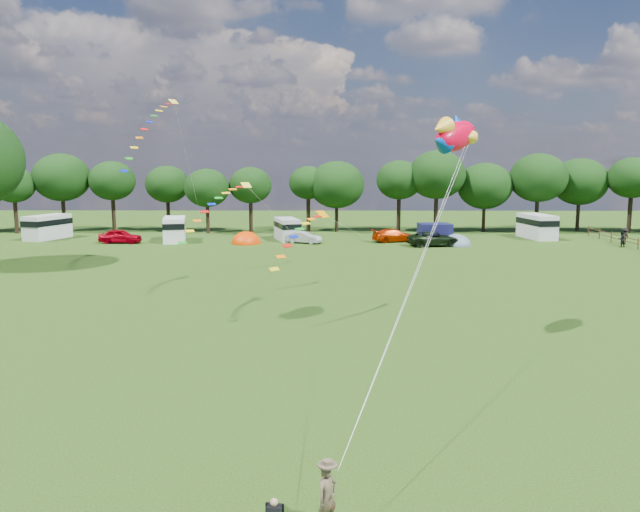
{
  "coord_description": "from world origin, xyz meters",
  "views": [
    {
      "loc": [
        0.28,
        -23.88,
        8.82
      ],
      "look_at": [
        0.0,
        8.0,
        4.0
      ],
      "focal_mm": 35.0,
      "sensor_mm": 36.0,
      "label": 1
    }
  ],
  "objects_px": {
    "car_d": "(434,239)",
    "tent_greyblue": "(456,245)",
    "fish_kite": "(453,136)",
    "walker_a": "(621,239)",
    "campervan_c": "(287,228)",
    "kite_flyer": "(327,497)",
    "car_a": "(120,236)",
    "car_b": "(304,238)",
    "campervan_a": "(47,226)",
    "campervan_d": "(537,226)",
    "walker_b": "(624,236)",
    "tent_orange": "(246,243)",
    "campervan_b": "(174,228)",
    "car_c": "(394,235)"
  },
  "relations": [
    {
      "from": "car_a",
      "to": "kite_flyer",
      "type": "bearing_deg",
      "value": -156.37
    },
    {
      "from": "car_c",
      "to": "campervan_a",
      "type": "xyz_separation_m",
      "value": [
        -39.73,
        2.27,
        0.77
      ]
    },
    {
      "from": "kite_flyer",
      "to": "walker_b",
      "type": "xyz_separation_m",
      "value": [
        32.26,
        53.12,
        0.06
      ]
    },
    {
      "from": "car_a",
      "to": "car_c",
      "type": "xyz_separation_m",
      "value": [
        30.11,
        1.46,
        -0.06
      ]
    },
    {
      "from": "walker_a",
      "to": "tent_orange",
      "type": "bearing_deg",
      "value": -17.9
    },
    {
      "from": "campervan_a",
      "to": "fish_kite",
      "type": "xyz_separation_m",
      "value": [
        38.23,
        -40.58,
        8.58
      ]
    },
    {
      "from": "car_d",
      "to": "fish_kite",
      "type": "relative_size",
      "value": 1.48
    },
    {
      "from": "tent_greyblue",
      "to": "walker_a",
      "type": "bearing_deg",
      "value": -4.21
    },
    {
      "from": "kite_flyer",
      "to": "walker_a",
      "type": "xyz_separation_m",
      "value": [
        30.86,
        50.79,
        0.01
      ]
    },
    {
      "from": "campervan_a",
      "to": "tent_orange",
      "type": "xyz_separation_m",
      "value": [
        23.4,
        -3.77,
        -1.47
      ]
    },
    {
      "from": "car_b",
      "to": "fish_kite",
      "type": "relative_size",
      "value": 0.93
    },
    {
      "from": "car_a",
      "to": "car_c",
      "type": "relative_size",
      "value": 0.98
    },
    {
      "from": "campervan_d",
      "to": "car_c",
      "type": "bearing_deg",
      "value": 91.6
    },
    {
      "from": "car_b",
      "to": "campervan_b",
      "type": "xyz_separation_m",
      "value": [
        -14.57,
        1.57,
        0.82
      ]
    },
    {
      "from": "campervan_a",
      "to": "walker_b",
      "type": "relative_size",
      "value": 3.48
    },
    {
      "from": "car_a",
      "to": "walker_a",
      "type": "height_order",
      "value": "walker_a"
    },
    {
      "from": "campervan_d",
      "to": "kite_flyer",
      "type": "distance_m",
      "value": 63.26
    },
    {
      "from": "campervan_d",
      "to": "walker_b",
      "type": "bearing_deg",
      "value": -133.38
    },
    {
      "from": "car_d",
      "to": "campervan_d",
      "type": "distance_m",
      "value": 14.76
    },
    {
      "from": "car_c",
      "to": "campervan_d",
      "type": "distance_m",
      "value": 17.27
    },
    {
      "from": "campervan_d",
      "to": "fish_kite",
      "type": "height_order",
      "value": "fish_kite"
    },
    {
      "from": "car_b",
      "to": "kite_flyer",
      "type": "xyz_separation_m",
      "value": [
        2.37,
        -53.65,
        0.19
      ]
    },
    {
      "from": "car_a",
      "to": "tent_greyblue",
      "type": "distance_m",
      "value": 36.49
    },
    {
      "from": "car_a",
      "to": "campervan_d",
      "type": "bearing_deg",
      "value": -83.37
    },
    {
      "from": "campervan_d",
      "to": "campervan_b",
      "type": "bearing_deg",
      "value": 84.77
    },
    {
      "from": "tent_greyblue",
      "to": "tent_orange",
      "type": "bearing_deg",
      "value": 176.36
    },
    {
      "from": "kite_flyer",
      "to": "fish_kite",
      "type": "xyz_separation_m",
      "value": [
        6.11,
        16.67,
        9.26
      ]
    },
    {
      "from": "campervan_d",
      "to": "kite_flyer",
      "type": "xyz_separation_m",
      "value": [
        -24.54,
        -58.31,
        -0.69
      ]
    },
    {
      "from": "tent_greyblue",
      "to": "car_c",
      "type": "bearing_deg",
      "value": 155.09
    },
    {
      "from": "car_a",
      "to": "walker_b",
      "type": "bearing_deg",
      "value": -89.6
    },
    {
      "from": "car_a",
      "to": "kite_flyer",
      "type": "height_order",
      "value": "kite_flyer"
    },
    {
      "from": "car_a",
      "to": "tent_greyblue",
      "type": "xyz_separation_m",
      "value": [
        36.45,
        -1.48,
        -0.75
      ]
    },
    {
      "from": "tent_orange",
      "to": "tent_greyblue",
      "type": "relative_size",
      "value": 1.04
    },
    {
      "from": "car_d",
      "to": "walker_a",
      "type": "xyz_separation_m",
      "value": [
        19.4,
        -0.7,
        0.05
      ]
    },
    {
      "from": "car_b",
      "to": "campervan_d",
      "type": "distance_m",
      "value": 27.33
    },
    {
      "from": "car_b",
      "to": "kite_flyer",
      "type": "distance_m",
      "value": 53.7
    },
    {
      "from": "car_d",
      "to": "tent_greyblue",
      "type": "distance_m",
      "value": 2.65
    },
    {
      "from": "car_a",
      "to": "car_c",
      "type": "height_order",
      "value": "car_a"
    },
    {
      "from": "campervan_c",
      "to": "tent_orange",
      "type": "relative_size",
      "value": 1.5
    },
    {
      "from": "car_c",
      "to": "campervan_c",
      "type": "bearing_deg",
      "value": 66.63
    },
    {
      "from": "tent_greyblue",
      "to": "fish_kite",
      "type": "relative_size",
      "value": 0.91
    },
    {
      "from": "car_d",
      "to": "walker_b",
      "type": "xyz_separation_m",
      "value": [
        20.8,
        1.62,
        0.11
      ]
    },
    {
      "from": "tent_greyblue",
      "to": "walker_b",
      "type": "height_order",
      "value": "walker_b"
    },
    {
      "from": "tent_orange",
      "to": "fish_kite",
      "type": "bearing_deg",
      "value": -68.06
    },
    {
      "from": "car_a",
      "to": "fish_kite",
      "type": "bearing_deg",
      "value": -141.35
    },
    {
      "from": "fish_kite",
      "to": "car_c",
      "type": "bearing_deg",
      "value": 36.23
    },
    {
      "from": "car_d",
      "to": "campervan_a",
      "type": "xyz_separation_m",
      "value": [
        -43.59,
        5.76,
        0.71
      ]
    },
    {
      "from": "car_b",
      "to": "campervan_a",
      "type": "xyz_separation_m",
      "value": [
        -29.75,
        3.61,
        0.86
      ]
    },
    {
      "from": "campervan_a",
      "to": "campervan_d",
      "type": "relative_size",
      "value": 1.01
    },
    {
      "from": "campervan_c",
      "to": "kite_flyer",
      "type": "relative_size",
      "value": 3.35
    }
  ]
}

